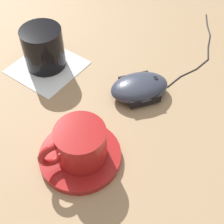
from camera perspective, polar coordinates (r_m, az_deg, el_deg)
ground_plane at (r=0.56m, az=-5.94°, el=1.84°), size 3.00×3.00×0.00m
saucer at (r=0.49m, az=-5.83°, el=-7.96°), size 0.13×0.13×0.01m
coffee_cup at (r=0.45m, az=-5.97°, el=-5.86°), size 0.09×0.09×0.06m
computer_mouse at (r=0.56m, az=5.03°, el=4.50°), size 0.13×0.12×0.04m
mouse_cable at (r=0.69m, az=15.86°, el=10.86°), size 0.07×0.27×0.00m
napkin_under_glass at (r=0.63m, az=-11.74°, el=8.09°), size 0.16×0.16×0.00m
drinking_glass at (r=0.62m, az=-12.42°, el=11.38°), size 0.08×0.08×0.08m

